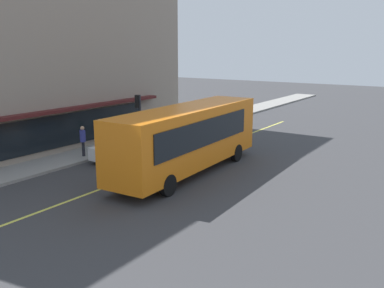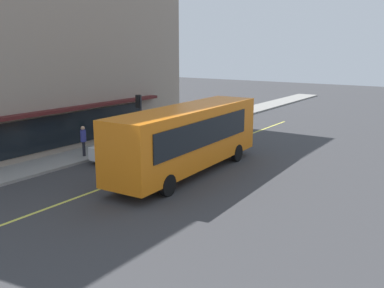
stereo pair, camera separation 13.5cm
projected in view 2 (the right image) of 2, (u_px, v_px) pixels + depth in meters
The scene contains 10 objects.
ground at pixel (160, 167), 23.74m from camera, with size 120.00×120.00×0.00m, color #38383A.
sidewalk at pixel (91, 152), 26.72m from camera, with size 80.00×2.67×0.15m, color gray.
lane_centre_stripe at pixel (160, 167), 23.74m from camera, with size 36.00×0.16×0.01m, color #D8D14C.
storefront_building at pixel (7, 30), 27.54m from camera, with size 24.75×10.06×15.16m.
bus at pixel (188, 136), 22.24m from camera, with size 11.22×2.95×3.50m.
traffic_light at pixel (139, 107), 29.10m from camera, with size 0.30×0.52×3.20m.
car_white at pixel (127, 146), 25.41m from camera, with size 4.34×1.94×1.52m.
pedestrian_mid_block at pixel (146, 123), 30.95m from camera, with size 0.34×0.34×1.62m.
pedestrian_by_curb at pixel (101, 130), 27.69m from camera, with size 0.34×0.34×1.85m.
pedestrian_near_storefront at pixel (83, 138), 25.35m from camera, with size 0.34×0.34×1.81m.
Camera 2 is at (-17.97, -14.26, 6.50)m, focal length 40.03 mm.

